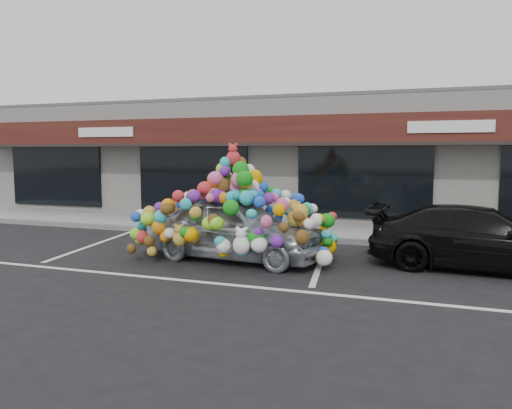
% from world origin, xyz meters
% --- Properties ---
extents(ground, '(90.00, 90.00, 0.00)m').
position_xyz_m(ground, '(0.00, 0.00, 0.00)').
color(ground, black).
rests_on(ground, ground).
extents(shop_building, '(24.00, 7.20, 4.31)m').
position_xyz_m(shop_building, '(0.00, 8.44, 2.16)').
color(shop_building, white).
rests_on(shop_building, ground).
extents(sidewalk, '(26.00, 3.00, 0.15)m').
position_xyz_m(sidewalk, '(0.00, 4.00, 0.07)').
color(sidewalk, '#989892').
rests_on(sidewalk, ground).
extents(kerb, '(26.00, 0.18, 0.16)m').
position_xyz_m(kerb, '(0.00, 2.50, 0.07)').
color(kerb, slate).
rests_on(kerb, ground).
extents(parking_stripe_left, '(0.73, 4.37, 0.01)m').
position_xyz_m(parking_stripe_left, '(-3.20, 0.20, 0.00)').
color(parking_stripe_left, silver).
rests_on(parking_stripe_left, ground).
extents(parking_stripe_mid, '(0.73, 4.37, 0.01)m').
position_xyz_m(parking_stripe_mid, '(2.80, 0.20, 0.00)').
color(parking_stripe_mid, silver).
rests_on(parking_stripe_mid, ground).
extents(lane_line, '(14.00, 0.12, 0.01)m').
position_xyz_m(lane_line, '(2.00, -2.30, 0.00)').
color(lane_line, silver).
rests_on(lane_line, ground).
extents(toy_car, '(3.01, 4.60, 2.58)m').
position_xyz_m(toy_car, '(0.93, -0.25, 0.87)').
color(toy_car, '#999CA3').
rests_on(toy_car, ground).
extents(black_sedan, '(2.09, 4.59, 1.30)m').
position_xyz_m(black_sedan, '(6.05, 0.55, 0.65)').
color(black_sedan, black).
rests_on(black_sedan, ground).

